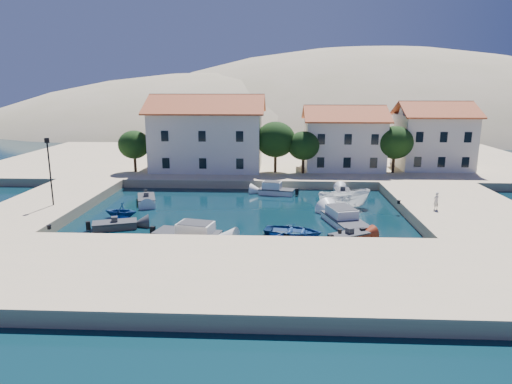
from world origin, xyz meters
TOP-DOWN VIEW (x-y plane):
  - ground at (0.00, 0.00)m, footprint 400.00×400.00m
  - quay_south at (0.00, -6.00)m, footprint 52.00×12.00m
  - quay_east at (20.50, 10.00)m, footprint 11.00×20.00m
  - quay_west at (-19.00, 10.00)m, footprint 8.00×20.00m
  - quay_north at (2.00, 38.00)m, footprint 80.00×36.00m
  - hills at (20.64, 123.62)m, footprint 254.00×176.00m
  - building_left at (-6.00, 28.00)m, footprint 14.70×9.45m
  - building_mid at (12.00, 29.00)m, footprint 10.50×8.40m
  - building_right at (24.00, 30.00)m, footprint 9.45×8.40m
  - trees at (4.51, 25.46)m, footprint 37.30×5.30m
  - lamppost at (-17.50, 8.00)m, footprint 0.35×0.25m
  - bollards at (2.80, 3.87)m, footprint 29.36×9.56m
  - motorboat_grey_sw at (-10.42, 4.26)m, footprint 3.94×2.70m
  - cabin_cruiser_south at (-3.76, 1.81)m, footprint 5.51×3.31m
  - rowboat_south at (4.59, 3.19)m, footprint 5.24×4.20m
  - motorboat_red_se at (8.94, 2.06)m, footprint 3.41×2.80m
  - cabin_cruiser_east at (9.17, 6.13)m, footprint 3.78×6.21m
  - boat_east at (9.88, 11.95)m, footprint 5.46×2.69m
  - motorboat_white_ne at (10.47, 17.12)m, footprint 1.76×3.58m
  - rowboat_west at (-11.01, 7.57)m, footprint 3.21×2.85m
  - motorboat_white_west at (-10.29, 13.29)m, footprint 2.76×4.17m
  - cabin_cruiser_north at (3.22, 17.46)m, footprint 4.16×2.44m
  - pedestrian at (17.44, 8.03)m, footprint 0.70×0.62m

SIDE VIEW (x-z plane):
  - hills at x=20.64m, z-range -72.90..26.10m
  - ground at x=0.00m, z-range 0.00..0.00m
  - rowboat_south at x=4.59m, z-range -0.48..0.48m
  - boat_east at x=9.88m, z-range -1.01..1.01m
  - rowboat_west at x=-11.01m, z-range -0.78..0.78m
  - motorboat_white_west at x=-10.29m, z-range -0.33..0.92m
  - motorboat_white_ne at x=10.47m, z-range -0.33..0.92m
  - motorboat_grey_sw at x=-10.42m, z-range -0.33..0.92m
  - motorboat_red_se at x=8.94m, z-range -0.33..0.92m
  - cabin_cruiser_south at x=-3.76m, z-range -0.32..1.28m
  - cabin_cruiser_east at x=9.17m, z-range -0.32..1.28m
  - cabin_cruiser_north at x=3.22m, z-range -0.32..1.28m
  - quay_south at x=0.00m, z-range 0.00..1.00m
  - quay_east at x=20.50m, z-range 0.00..1.00m
  - quay_west at x=-19.00m, z-range 0.00..1.00m
  - quay_north at x=2.00m, z-range 0.00..1.00m
  - bollards at x=2.80m, z-range 1.00..1.30m
  - pedestrian at x=17.44m, z-range 1.00..2.60m
  - lamppost at x=-17.50m, z-range 1.64..7.87m
  - trees at x=4.51m, z-range 1.61..8.06m
  - building_mid at x=12.00m, z-range 1.07..9.37m
  - building_right at x=24.00m, z-range 1.07..9.87m
  - building_left at x=-6.00m, z-range 1.09..10.79m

